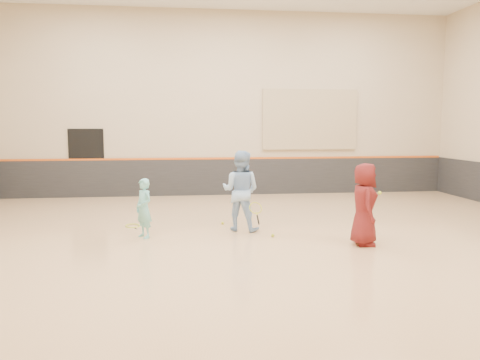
{
  "coord_description": "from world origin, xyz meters",
  "views": [
    {
      "loc": [
        -1.4,
        -9.42,
        2.31
      ],
      "look_at": [
        -0.22,
        0.4,
        1.15
      ],
      "focal_mm": 35.0,
      "sensor_mm": 36.0,
      "label": 1
    }
  ],
  "objects": [
    {
      "name": "room",
      "position": [
        0.0,
        0.0,
        0.81
      ],
      "size": [
        15.04,
        12.04,
        6.22
      ],
      "color": "tan",
      "rests_on": "ground"
    },
    {
      "name": "wainscot_back",
      "position": [
        0.0,
        5.97,
        0.6
      ],
      "size": [
        14.9,
        0.04,
        1.2
      ],
      "primitive_type": "cube",
      "color": "#232326",
      "rests_on": "floor"
    },
    {
      "name": "accent_stripe",
      "position": [
        0.0,
        5.96,
        1.22
      ],
      "size": [
        14.9,
        0.03,
        0.06
      ],
      "primitive_type": "cube",
      "color": "#D85914",
      "rests_on": "wall_back"
    },
    {
      "name": "acoustic_panel",
      "position": [
        2.8,
        5.95,
        2.5
      ],
      "size": [
        3.2,
        0.08,
        2.0
      ],
      "primitive_type": "cube",
      "color": "tan",
      "rests_on": "wall_back"
    },
    {
      "name": "doorway",
      "position": [
        -4.5,
        5.98,
        1.1
      ],
      "size": [
        1.1,
        0.05,
        2.2
      ],
      "primitive_type": "cube",
      "color": "black",
      "rests_on": "floor"
    },
    {
      "name": "girl",
      "position": [
        -2.23,
        0.22,
        0.61
      ],
      "size": [
        0.51,
        0.53,
        1.23
      ],
      "primitive_type": "imported",
      "rotation": [
        0.0,
        0.0,
        -0.92
      ],
      "color": "#7EDAD8",
      "rests_on": "floor"
    },
    {
      "name": "instructor",
      "position": [
        -0.18,
        0.66,
        0.88
      ],
      "size": [
        1.06,
        0.97,
        1.76
      ],
      "primitive_type": "imported",
      "rotation": [
        0.0,
        0.0,
        2.71
      ],
      "color": "#9CC3F2",
      "rests_on": "floor"
    },
    {
      "name": "young_man",
      "position": [
        2.04,
        -0.88,
        0.8
      ],
      "size": [
        0.63,
        0.85,
        1.59
      ],
      "primitive_type": "imported",
      "rotation": [
        0.0,
        0.0,
        1.4
      ],
      "color": "maroon",
      "rests_on": "floor"
    },
    {
      "name": "held_racket",
      "position": [
        0.1,
        0.31,
        0.55
      ],
      "size": [
        0.41,
        0.41,
        0.53
      ],
      "primitive_type": null,
      "color": "gold",
      "rests_on": "instructor"
    },
    {
      "name": "spare_racket",
      "position": [
        -2.59,
        1.33,
        0.05
      ],
      "size": [
        0.73,
        0.73,
        0.1
      ],
      "primitive_type": null,
      "color": "#B1C52B",
      "rests_on": "floor"
    },
    {
      "name": "ball_under_racket",
      "position": [
        0.41,
        -0.06,
        0.03
      ],
      "size": [
        0.07,
        0.07,
        0.07
      ],
      "primitive_type": "sphere",
      "color": "#C2CF30",
      "rests_on": "floor"
    },
    {
      "name": "ball_in_hand",
      "position": [
        2.23,
        -1.12,
        1.05
      ],
      "size": [
        0.07,
        0.07,
        0.07
      ],
      "primitive_type": "sphere",
      "color": "#D0E635",
      "rests_on": "young_man"
    },
    {
      "name": "ball_beside_spare",
      "position": [
        -0.53,
        1.3,
        0.03
      ],
      "size": [
        0.07,
        0.07,
        0.07
      ],
      "primitive_type": "sphere",
      "color": "yellow",
      "rests_on": "floor"
    }
  ]
}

